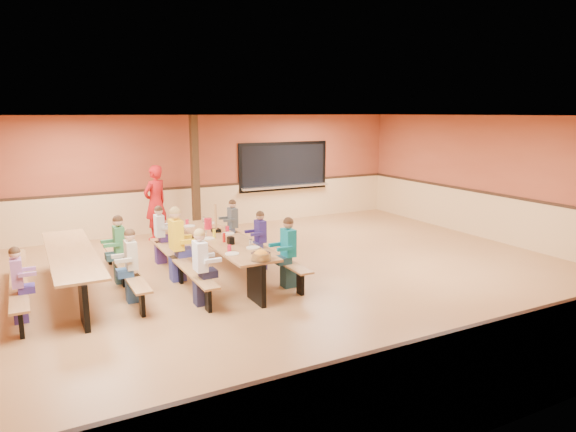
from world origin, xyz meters
TOP-DOWN VIEW (x-y plane):
  - ground at (0.00, 0.00)m, footprint 12.00×12.00m
  - room_envelope at (0.00, 0.00)m, footprint 12.04×10.04m
  - kitchen_pass_through at (2.60, 4.96)m, footprint 2.78×0.28m
  - structural_post at (-0.20, 4.40)m, footprint 0.18×0.18m
  - cafeteria_table_main at (-0.85, 0.78)m, footprint 1.91×3.70m
  - cafeteria_table_second at (-3.46, 1.09)m, footprint 1.91×3.70m
  - seated_child_white_left at (-1.68, -0.44)m, footprint 0.38×0.31m
  - seated_adult_yellow at (-1.68, 0.95)m, footprint 0.44×0.36m
  - seated_child_grey_left at (-1.68, 2.22)m, footprint 0.36×0.29m
  - seated_child_teal_right at (-0.03, -0.32)m, footprint 0.39×0.32m
  - seated_child_navy_right at (-0.03, 0.86)m, footprint 0.34×0.28m
  - seated_child_char_right at (-0.03, 2.33)m, footprint 0.35×0.28m
  - seated_child_purple_sec at (-4.28, 0.12)m, footprint 0.33×0.27m
  - seated_child_green_sec at (-2.63, 1.31)m, footprint 0.38×0.31m
  - seated_child_tan_sec at (-2.63, 0.22)m, footprint 0.37×0.30m
  - standing_woman at (-1.26, 4.28)m, footprint 0.79×0.71m
  - punch_pitcher at (-0.82, 1.66)m, footprint 0.16×0.16m
  - chip_bowl at (-0.81, -0.87)m, footprint 0.32×0.32m
  - napkin_dispenser at (-0.86, 0.32)m, footprint 0.10×0.14m
  - condiment_mustard at (-0.97, 0.89)m, footprint 0.06×0.06m
  - condiment_ketchup at (-0.92, 0.50)m, footprint 0.06×0.06m
  - table_paddle at (-0.78, 1.34)m, footprint 0.16×0.16m
  - place_settings at (-0.85, 0.78)m, footprint 0.65×3.30m

SIDE VIEW (x-z plane):
  - ground at x=0.00m, z-range 0.00..0.00m
  - cafeteria_table_main at x=-0.85m, z-range 0.16..0.90m
  - cafeteria_table_second at x=-3.46m, z-range 0.16..0.90m
  - seated_child_purple_sec at x=-4.28m, z-range 0.00..1.14m
  - seated_child_navy_right at x=-0.03m, z-range 0.00..1.16m
  - seated_child_char_right at x=-0.03m, z-range 0.00..1.16m
  - seated_child_grey_left at x=-1.68m, z-range 0.00..1.18m
  - seated_child_tan_sec at x=-2.63m, z-range 0.00..1.21m
  - seated_child_green_sec at x=-2.63m, z-range 0.00..1.23m
  - seated_child_white_left at x=-1.68m, z-range 0.00..1.24m
  - seated_child_teal_right at x=-0.03m, z-range 0.00..1.25m
  - seated_adult_yellow at x=-1.68m, z-range 0.00..1.36m
  - room_envelope at x=0.00m, z-range -0.82..2.20m
  - place_settings at x=-0.85m, z-range 0.74..0.85m
  - napkin_dispenser at x=-0.86m, z-range 0.74..0.87m
  - chip_bowl at x=-0.81m, z-range 0.74..0.89m
  - condiment_mustard at x=-0.97m, z-range 0.74..0.91m
  - condiment_ketchup at x=-0.92m, z-range 0.74..0.91m
  - punch_pitcher at x=-0.82m, z-range 0.74..0.96m
  - table_paddle at x=-0.78m, z-range 0.60..1.16m
  - standing_woman at x=-1.26m, z-range 0.00..1.82m
  - kitchen_pass_through at x=2.60m, z-range 0.80..2.18m
  - structural_post at x=-0.20m, z-range 0.00..3.00m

